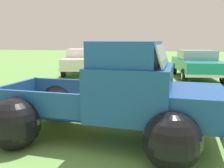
{
  "coord_description": "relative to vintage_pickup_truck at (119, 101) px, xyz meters",
  "views": [
    {
      "loc": [
        1.25,
        -4.68,
        1.94
      ],
      "look_at": [
        0.0,
        1.11,
        0.89
      ],
      "focal_mm": 39.78,
      "sensor_mm": 36.0,
      "label": 1
    }
  ],
  "objects": [
    {
      "name": "ground_plane",
      "position": [
        -0.39,
        0.02,
        -0.76
      ],
      "size": [
        80.0,
        80.0,
        0.0
      ],
      "primitive_type": "plane",
      "color": "#609347"
    },
    {
      "name": "vintage_pickup_truck",
      "position": [
        0.0,
        0.0,
        0.0
      ],
      "size": [
        4.72,
        2.98,
        1.96
      ],
      "rotation": [
        0.0,
        0.0,
        -0.06
      ],
      "color": "black",
      "rests_on": "ground"
    },
    {
      "name": "show_car_0",
      "position": [
        -3.96,
        9.15,
        0.03
      ],
      "size": [
        2.83,
        4.91,
        1.43
      ],
      "rotation": [
        0.0,
        0.0,
        -1.33
      ],
      "color": "black",
      "rests_on": "ground"
    },
    {
      "name": "show_car_1",
      "position": [
        -0.65,
        8.22,
        0.03
      ],
      "size": [
        2.3,
        4.72,
        1.43
      ],
      "rotation": [
        0.0,
        0.0,
        -1.47
      ],
      "color": "black",
      "rests_on": "ground"
    },
    {
      "name": "show_car_2",
      "position": [
        2.4,
        8.55,
        0.03
      ],
      "size": [
        2.45,
        4.88,
        1.43
      ],
      "rotation": [
        0.0,
        0.0,
        -1.46
      ],
      "color": "black",
      "rests_on": "ground"
    },
    {
      "name": "lane_cone_0",
      "position": [
        2.02,
        1.92,
        -0.45
      ],
      "size": [
        0.36,
        0.36,
        0.63
      ],
      "color": "black",
      "rests_on": "ground"
    },
    {
      "name": "lane_cone_1",
      "position": [
        -0.65,
        2.49,
        -0.45
      ],
      "size": [
        0.36,
        0.36,
        0.63
      ],
      "color": "black",
      "rests_on": "ground"
    }
  ]
}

